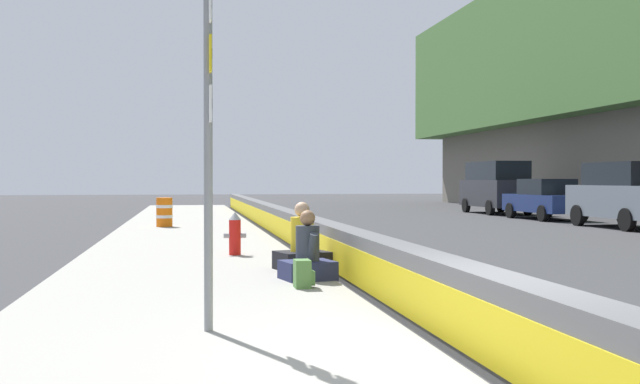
{
  "coord_description": "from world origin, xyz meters",
  "views": [
    {
      "loc": [
        -6.32,
        2.7,
        1.68
      ],
      "look_at": [
        8.65,
        0.06,
        1.43
      ],
      "focal_mm": 42.59,
      "sensor_mm": 36.0,
      "label": 1
    }
  ],
  "objects_px": {
    "seated_person_middle": "(302,248)",
    "backpack": "(303,274)",
    "parked_car_fourth": "(626,194)",
    "parked_car_midline": "(546,199)",
    "route_sign_post": "(209,125)",
    "parked_car_far": "(496,186)",
    "fire_hydrant": "(235,233)",
    "seated_person_foreground": "(308,258)",
    "construction_barrel": "(164,212)"
  },
  "relations": [
    {
      "from": "seated_person_middle",
      "to": "backpack",
      "type": "bearing_deg",
      "value": 171.72
    },
    {
      "from": "fire_hydrant",
      "to": "seated_person_middle",
      "type": "xyz_separation_m",
      "value": [
        -2.72,
        -0.98,
        -0.09
      ]
    },
    {
      "from": "seated_person_middle",
      "to": "parked_car_midline",
      "type": "height_order",
      "value": "parked_car_midline"
    },
    {
      "from": "seated_person_middle",
      "to": "parked_car_far",
      "type": "height_order",
      "value": "parked_car_far"
    },
    {
      "from": "seated_person_middle",
      "to": "parked_car_far",
      "type": "xyz_separation_m",
      "value": [
        22.4,
        -13.07,
        0.85
      ]
    },
    {
      "from": "construction_barrel",
      "to": "parked_car_fourth",
      "type": "distance_m",
      "value": 15.72
    },
    {
      "from": "route_sign_post",
      "to": "seated_person_middle",
      "type": "distance_m",
      "value": 5.6
    },
    {
      "from": "fire_hydrant",
      "to": "parked_car_midline",
      "type": "xyz_separation_m",
      "value": [
        14.12,
        -13.87,
        0.27
      ]
    },
    {
      "from": "seated_person_foreground",
      "to": "seated_person_middle",
      "type": "relative_size",
      "value": 0.92
    },
    {
      "from": "construction_barrel",
      "to": "backpack",
      "type": "bearing_deg",
      "value": -170.85
    },
    {
      "from": "fire_hydrant",
      "to": "seated_person_foreground",
      "type": "bearing_deg",
      "value": -167.78
    },
    {
      "from": "backpack",
      "to": "seated_person_middle",
      "type": "bearing_deg",
      "value": -8.28
    },
    {
      "from": "backpack",
      "to": "construction_barrel",
      "type": "bearing_deg",
      "value": 9.15
    },
    {
      "from": "route_sign_post",
      "to": "construction_barrel",
      "type": "distance_m",
      "value": 17.58
    },
    {
      "from": "fire_hydrant",
      "to": "construction_barrel",
      "type": "xyz_separation_m",
      "value": [
        9.72,
        1.69,
        0.03
      ]
    },
    {
      "from": "parked_car_far",
      "to": "construction_barrel",
      "type": "bearing_deg",
      "value": 122.34
    },
    {
      "from": "seated_person_foreground",
      "to": "parked_car_far",
      "type": "bearing_deg",
      "value": -29.09
    },
    {
      "from": "parked_car_midline",
      "to": "parked_car_far",
      "type": "xyz_separation_m",
      "value": [
        5.57,
        -0.17,
        0.49
      ]
    },
    {
      "from": "route_sign_post",
      "to": "parked_car_far",
      "type": "relative_size",
      "value": 0.7
    },
    {
      "from": "seated_person_middle",
      "to": "parked_car_fourth",
      "type": "height_order",
      "value": "parked_car_fourth"
    },
    {
      "from": "route_sign_post",
      "to": "seated_person_foreground",
      "type": "xyz_separation_m",
      "value": [
        3.76,
        -1.61,
        -1.76
      ]
    },
    {
      "from": "fire_hydrant",
      "to": "backpack",
      "type": "bearing_deg",
      "value": -172.28
    },
    {
      "from": "parked_car_fourth",
      "to": "parked_car_far",
      "type": "relative_size",
      "value": 0.94
    },
    {
      "from": "fire_hydrant",
      "to": "seated_person_middle",
      "type": "distance_m",
      "value": 2.89
    },
    {
      "from": "route_sign_post",
      "to": "seated_person_foreground",
      "type": "distance_m",
      "value": 4.45
    },
    {
      "from": "parked_car_fourth",
      "to": "parked_car_midline",
      "type": "xyz_separation_m",
      "value": [
        5.77,
        0.09,
        -0.32
      ]
    },
    {
      "from": "parked_car_fourth",
      "to": "construction_barrel",
      "type": "bearing_deg",
      "value": 84.99
    },
    {
      "from": "seated_person_middle",
      "to": "parked_car_midline",
      "type": "distance_m",
      "value": 21.21
    },
    {
      "from": "seated_person_foreground",
      "to": "parked_car_fourth",
      "type": "bearing_deg",
      "value": -46.68
    },
    {
      "from": "parked_car_far",
      "to": "fire_hydrant",
      "type": "bearing_deg",
      "value": 144.49
    },
    {
      "from": "seated_person_middle",
      "to": "route_sign_post",
      "type": "bearing_deg",
      "value": 161.12
    },
    {
      "from": "route_sign_post",
      "to": "seated_person_middle",
      "type": "bearing_deg",
      "value": -18.88
    },
    {
      "from": "fire_hydrant",
      "to": "backpack",
      "type": "height_order",
      "value": "fire_hydrant"
    },
    {
      "from": "fire_hydrant",
      "to": "seated_person_foreground",
      "type": "relative_size",
      "value": 0.82
    },
    {
      "from": "fire_hydrant",
      "to": "construction_barrel",
      "type": "bearing_deg",
      "value": 9.85
    },
    {
      "from": "seated_person_foreground",
      "to": "backpack",
      "type": "bearing_deg",
      "value": 166.85
    },
    {
      "from": "seated_person_foreground",
      "to": "parked_car_midline",
      "type": "distance_m",
      "value": 22.31
    },
    {
      "from": "construction_barrel",
      "to": "parked_car_midline",
      "type": "height_order",
      "value": "parked_car_midline"
    },
    {
      "from": "route_sign_post",
      "to": "parked_car_far",
      "type": "xyz_separation_m",
      "value": [
        27.44,
        -14.79,
        -0.88
      ]
    },
    {
      "from": "fire_hydrant",
      "to": "backpack",
      "type": "distance_m",
      "value": 4.93
    },
    {
      "from": "seated_person_foreground",
      "to": "parked_car_fourth",
      "type": "height_order",
      "value": "parked_car_fourth"
    },
    {
      "from": "route_sign_post",
      "to": "construction_barrel",
      "type": "relative_size",
      "value": 3.79
    },
    {
      "from": "fire_hydrant",
      "to": "seated_person_middle",
      "type": "bearing_deg",
      "value": -160.24
    },
    {
      "from": "fire_hydrant",
      "to": "parked_car_far",
      "type": "bearing_deg",
      "value": -35.51
    },
    {
      "from": "route_sign_post",
      "to": "parked_car_fourth",
      "type": "distance_m",
      "value": 21.84
    },
    {
      "from": "fire_hydrant",
      "to": "parked_car_fourth",
      "type": "relative_size",
      "value": 0.18
    },
    {
      "from": "seated_person_foreground",
      "to": "parked_car_far",
      "type": "height_order",
      "value": "parked_car_far"
    },
    {
      "from": "route_sign_post",
      "to": "fire_hydrant",
      "type": "relative_size",
      "value": 4.09
    },
    {
      "from": "route_sign_post",
      "to": "parked_car_far",
      "type": "height_order",
      "value": "route_sign_post"
    },
    {
      "from": "parked_car_fourth",
      "to": "parked_car_midline",
      "type": "relative_size",
      "value": 1.06
    }
  ]
}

